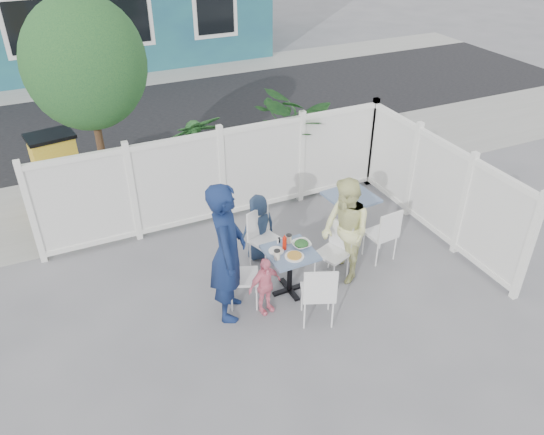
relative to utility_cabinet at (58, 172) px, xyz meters
name	(u,v)px	position (x,y,z in m)	size (l,w,h in m)	color
ground	(280,305)	(2.30, -4.00, -0.64)	(80.00, 80.00, 0.00)	slate
near_sidewalk	(194,183)	(2.30, -0.20, -0.64)	(24.00, 2.60, 0.01)	gray
street	(147,117)	(2.30, 3.50, -0.64)	(24.00, 5.00, 0.01)	black
far_sidewalk	(122,80)	(2.30, 6.60, -0.64)	(24.00, 1.60, 0.01)	gray
fence_back	(222,177)	(2.40, -1.60, 0.14)	(5.86, 0.08, 1.60)	white
fence_right	(437,190)	(5.30, -3.40, 0.14)	(0.08, 3.66, 1.60)	white
tree	(85,64)	(0.70, -0.70, 1.95)	(1.80, 1.62, 3.59)	#382316
utility_cabinet	(58,172)	(0.00, 0.00, 0.00)	(0.69, 0.49, 1.28)	gold
potted_shrub_a	(201,159)	(2.28, -0.90, 0.18)	(0.91, 0.91, 1.63)	#164022
potted_shrub_b	(303,135)	(4.21, -1.00, 0.31)	(1.71, 1.48, 1.90)	#164022
main_table	(290,261)	(2.56, -3.77, -0.12)	(0.65, 0.65, 0.67)	#4A628F
spare_table	(350,205)	(4.03, -2.95, -0.07)	(0.75, 0.75, 0.74)	#4A628F
chair_left	(238,272)	(1.83, -3.70, -0.12)	(0.51, 0.52, 0.89)	white
chair_right	(336,247)	(3.30, -3.74, -0.13)	(0.50, 0.50, 0.87)	white
chair_back	(263,234)	(2.49, -3.04, -0.12)	(0.52, 0.51, 0.90)	white
chair_near	(319,291)	(2.60, -4.50, -0.11)	(0.54, 0.53, 0.92)	white
chair_spare	(385,231)	(4.14, -3.71, -0.13)	(0.43, 0.42, 0.88)	white
man	(227,252)	(1.67, -3.82, 0.32)	(0.70, 0.46, 1.93)	#12224D
woman	(345,231)	(3.40, -3.80, 0.14)	(0.76, 0.59, 1.56)	#D2D550
boy	(259,227)	(2.51, -2.85, -0.12)	(0.51, 0.33, 1.05)	#1E2E48
toddler	(265,286)	(2.09, -4.00, -0.22)	(0.50, 0.21, 0.84)	pink
plate_main	(294,256)	(2.56, -3.91, 0.04)	(0.26, 0.26, 0.02)	white
plate_side	(276,251)	(2.40, -3.69, 0.04)	(0.21, 0.21, 0.01)	white
salad_bowl	(301,245)	(2.75, -3.73, 0.06)	(0.25, 0.25, 0.06)	white
coffee_cup_a	(277,255)	(2.34, -3.84, 0.09)	(0.08, 0.08, 0.12)	beige
coffee_cup_b	(289,239)	(2.64, -3.58, 0.09)	(0.08, 0.08, 0.11)	beige
ketchup_bottle	(284,243)	(2.52, -3.69, 0.12)	(0.06, 0.06, 0.18)	red
salt_shaker	(278,241)	(2.49, -3.53, 0.07)	(0.03, 0.03, 0.07)	white
pepper_shaker	(279,240)	(2.52, -3.52, 0.07)	(0.03, 0.03, 0.08)	black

